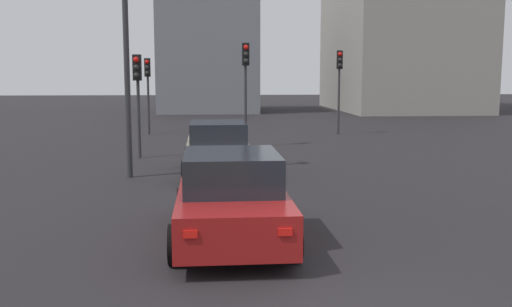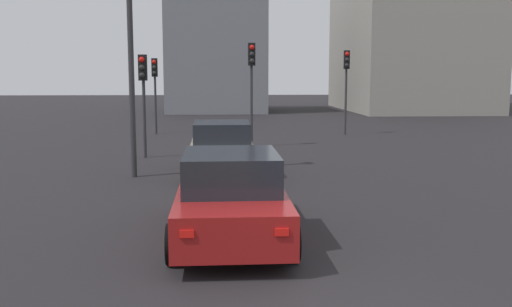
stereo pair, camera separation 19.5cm
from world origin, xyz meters
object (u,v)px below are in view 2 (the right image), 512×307
object	(u,v)px
traffic_light_far_right	(143,84)
car_beige_right_lead	(222,149)
car_red_right_second	(231,197)
traffic_light_near_left	(155,80)
traffic_light_near_right	(252,73)
street_lamp_kerbside	(129,8)
traffic_light_far_left	(346,74)

from	to	relation	value
traffic_light_far_right	car_beige_right_lead	bearing A→B (deg)	43.07
car_red_right_second	traffic_light_far_right	xyz separation A→B (m)	(10.38, 2.91, 1.86)
car_beige_right_lead	traffic_light_near_left	world-z (taller)	traffic_light_near_left
traffic_light_near_right	car_beige_right_lead	bearing A→B (deg)	-15.56
car_beige_right_lead	street_lamp_kerbside	distance (m)	4.77
street_lamp_kerbside	traffic_light_near_left	bearing A→B (deg)	3.55
car_red_right_second	traffic_light_near_right	bearing A→B (deg)	-5.05
traffic_light_near_left	traffic_light_far_left	distance (m)	9.43
traffic_light_far_left	street_lamp_kerbside	distance (m)	14.48
traffic_light_far_left	street_lamp_kerbside	world-z (taller)	street_lamp_kerbside
street_lamp_kerbside	traffic_light_far_left	bearing A→B (deg)	-36.98
car_red_right_second	traffic_light_near_left	distance (m)	19.07
traffic_light_near_left	car_beige_right_lead	bearing A→B (deg)	16.47
car_beige_right_lead	traffic_light_near_right	size ratio (longest dim) A/B	1.13
car_red_right_second	traffic_light_near_left	xyz separation A→B (m)	(18.65, 3.45, 1.94)
traffic_light_near_right	traffic_light_near_left	bearing A→B (deg)	-144.93
traffic_light_far_left	street_lamp_kerbside	size ratio (longest dim) A/B	0.50
traffic_light_near_left	traffic_light_far_right	bearing A→B (deg)	4.75
car_red_right_second	traffic_light_far_right	size ratio (longest dim) A/B	1.28
car_beige_right_lead	traffic_light_far_right	bearing A→B (deg)	36.54
traffic_light_far_left	traffic_light_far_right	size ratio (longest dim) A/B	1.13
traffic_light_near_right	traffic_light_far_left	world-z (taller)	traffic_light_near_right
traffic_light_near_left	street_lamp_kerbside	bearing A→B (deg)	4.53
traffic_light_near_right	street_lamp_kerbside	world-z (taller)	street_lamp_kerbside
traffic_light_near_right	traffic_light_far_right	size ratio (longest dim) A/B	1.16
car_beige_right_lead	street_lamp_kerbside	bearing A→B (deg)	95.99
car_red_right_second	street_lamp_kerbside	world-z (taller)	street_lamp_kerbside
traffic_light_far_right	street_lamp_kerbside	world-z (taller)	street_lamp_kerbside
traffic_light_near_left	traffic_light_far_right	world-z (taller)	traffic_light_near_left
car_beige_right_lead	car_red_right_second	distance (m)	6.78
traffic_light_near_right	traffic_light_far_left	distance (m)	6.76
traffic_light_far_left	car_red_right_second	bearing A→B (deg)	-12.89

